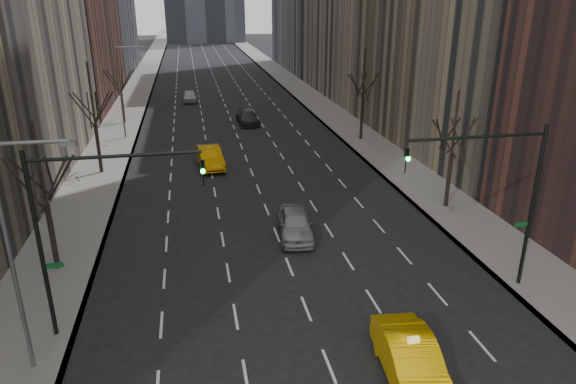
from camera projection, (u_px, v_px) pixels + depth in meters
sidewalk_left at (136, 95)px, 74.60m from camera, size 4.50×320.00×0.15m
sidewalk_right at (300, 90)px, 78.95m from camera, size 4.50×320.00×0.15m
tree_lw_b at (47, 204)px, 25.64m from camera, size 3.36×3.50×7.82m
tree_lw_c at (95, 125)px, 40.20m from camera, size 3.36×3.50×8.74m
tree_lw_d at (121, 92)px, 56.89m from camera, size 3.36×3.50×7.36m
tree_rw_b at (451, 155)px, 33.57m from camera, size 3.36×3.50×7.82m
tree_rw_c at (363, 100)px, 49.97m from camera, size 3.36×3.50×8.74m
traffic_mast_left at (81, 214)px, 20.01m from camera, size 6.69×0.39×8.00m
traffic_mast_right at (503, 184)px, 23.25m from camera, size 6.69×0.39×8.00m
streetlight_near at (17, 237)px, 17.83m from camera, size 2.83×0.22×9.00m
streetlight_far at (123, 83)px, 49.94m from camera, size 2.83×0.22×9.00m
taxi_sedan at (411, 362)px, 18.86m from camera, size 2.27×5.36×1.72m
silver_sedan_ahead at (295, 224)px, 30.45m from camera, size 2.42×4.94×1.62m
far_taxi at (210, 157)px, 42.99m from camera, size 2.36×5.37×1.72m
far_suv_grey at (248, 117)px, 57.79m from camera, size 2.33×5.36×1.54m
far_car_white at (190, 96)px, 69.97m from camera, size 1.84×4.51×1.53m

